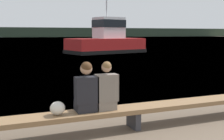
{
  "coord_description": "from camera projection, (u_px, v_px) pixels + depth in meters",
  "views": [
    {
      "loc": [
        -2.9,
        -1.54,
        1.92
      ],
      "look_at": [
        0.26,
        6.43,
        0.79
      ],
      "focal_mm": 45.0,
      "sensor_mm": 36.0,
      "label": 1
    }
  ],
  "objects": [
    {
      "name": "far_shoreline",
      "position": [
        6.0,
        32.0,
        138.09
      ],
      "size": [
        600.0,
        12.0,
        4.77
      ],
      "primitive_type": "cube",
      "color": "#2D3D2D",
      "rests_on": "ground"
    },
    {
      "name": "person_right",
      "position": [
        106.0,
        89.0,
        5.41
      ],
      "size": [
        0.43,
        0.38,
        0.95
      ],
      "color": "#70665B",
      "rests_on": "bench_main"
    },
    {
      "name": "water_surface",
      "position": [
        8.0,
        38.0,
        117.55
      ],
      "size": [
        240.0,
        240.0,
        0.0
      ],
      "primitive_type": "plane",
      "color": "#5684A3",
      "rests_on": "ground"
    },
    {
      "name": "shopping_bag",
      "position": [
        58.0,
        108.0,
        5.09
      ],
      "size": [
        0.27,
        0.24,
        0.25
      ],
      "color": "beige",
      "rests_on": "bench_main"
    },
    {
      "name": "person_left",
      "position": [
        86.0,
        90.0,
        5.25
      ],
      "size": [
        0.43,
        0.39,
        0.96
      ],
      "color": "black",
      "rests_on": "bench_main"
    },
    {
      "name": "tugboat_red",
      "position": [
        107.0,
        42.0,
        27.63
      ],
      "size": [
        8.22,
        5.32,
        6.89
      ],
      "rotation": [
        0.0,
        0.0,
        1.81
      ],
      "color": "#A81919",
      "rests_on": "water_surface"
    },
    {
      "name": "bench_main",
      "position": [
        134.0,
        110.0,
        5.68
      ],
      "size": [
        7.67,
        0.52,
        0.44
      ],
      "color": "brown",
      "rests_on": "ground"
    }
  ]
}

